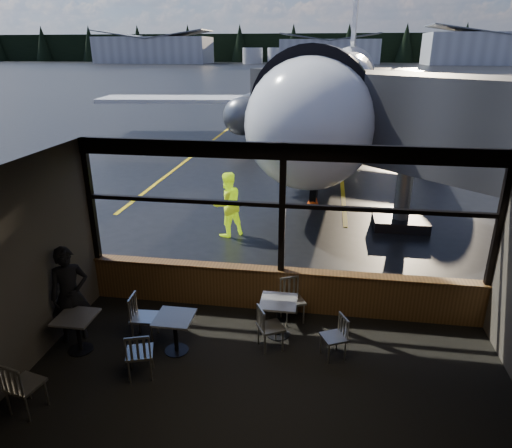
% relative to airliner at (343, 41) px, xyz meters
% --- Properties ---
extents(ground_plane, '(520.00, 520.00, 0.00)m').
position_rel_airliner_xyz_m(ground_plane, '(-1.39, 100.51, -5.59)').
color(ground_plane, black).
rests_on(ground_plane, ground).
extents(carpet_floor, '(8.00, 6.00, 0.01)m').
position_rel_airliner_xyz_m(carpet_floor, '(-1.39, -22.49, -5.58)').
color(carpet_floor, black).
rests_on(carpet_floor, ground).
extents(ceiling, '(8.00, 6.00, 0.04)m').
position_rel_airliner_xyz_m(ceiling, '(-1.39, -22.49, -2.09)').
color(ceiling, '#38332D').
rests_on(ceiling, ground).
extents(window_sill, '(8.00, 0.28, 0.90)m').
position_rel_airliner_xyz_m(window_sill, '(-1.39, -19.49, -5.14)').
color(window_sill, brown).
rests_on(window_sill, ground).
extents(window_header, '(8.00, 0.18, 0.30)m').
position_rel_airliner_xyz_m(window_header, '(-1.39, -19.49, -2.24)').
color(window_header, black).
rests_on(window_header, ground).
extents(mullion_left, '(0.12, 0.12, 2.60)m').
position_rel_airliner_xyz_m(mullion_left, '(-5.34, -19.49, -3.39)').
color(mullion_left, black).
rests_on(mullion_left, ground).
extents(mullion_centre, '(0.12, 0.12, 2.60)m').
position_rel_airliner_xyz_m(mullion_centre, '(-1.39, -19.49, -3.39)').
color(mullion_centre, black).
rests_on(mullion_centre, ground).
extents(mullion_right, '(0.12, 0.12, 2.60)m').
position_rel_airliner_xyz_m(mullion_right, '(2.56, -19.49, -3.39)').
color(mullion_right, black).
rests_on(mullion_right, ground).
extents(window_transom, '(8.00, 0.10, 0.08)m').
position_rel_airliner_xyz_m(window_transom, '(-1.39, -19.49, -3.29)').
color(window_transom, black).
rests_on(window_transom, ground).
extents(airliner, '(33.29, 38.89, 11.18)m').
position_rel_airliner_xyz_m(airliner, '(0.00, 0.00, 0.00)').
color(airliner, white).
rests_on(airliner, ground_plane).
extents(jet_bridge, '(9.67, 11.82, 5.16)m').
position_rel_airliner_xyz_m(jet_bridge, '(2.21, -13.99, -3.01)').
color(jet_bridge, '#2C2C2E').
rests_on(jet_bridge, ground_plane).
extents(cafe_table_near, '(0.68, 0.68, 0.74)m').
position_rel_airliner_xyz_m(cafe_table_near, '(-1.34, -20.42, -5.22)').
color(cafe_table_near, '#A49E97').
rests_on(cafe_table_near, carpet_floor).
extents(cafe_table_mid, '(0.66, 0.66, 0.72)m').
position_rel_airliner_xyz_m(cafe_table_mid, '(-3.09, -21.21, -5.23)').
color(cafe_table_mid, gray).
rests_on(cafe_table_mid, carpet_floor).
extents(cafe_table_left, '(0.65, 0.65, 0.72)m').
position_rel_airliner_xyz_m(cafe_table_left, '(-4.81, -21.45, -5.23)').
color(cafe_table_left, '#A19A94').
rests_on(cafe_table_left, carpet_floor).
extents(chair_near_e, '(0.59, 0.59, 0.81)m').
position_rel_airliner_xyz_m(chair_near_e, '(-0.31, -20.95, -5.18)').
color(chair_near_e, '#B5AFA3').
rests_on(chair_near_e, carpet_floor).
extents(chair_near_w, '(0.65, 0.65, 0.88)m').
position_rel_airliner_xyz_m(chair_near_w, '(-1.43, -20.85, -5.15)').
color(chair_near_w, beige).
rests_on(chair_near_w, carpet_floor).
extents(chair_near_n, '(0.66, 0.66, 0.90)m').
position_rel_airliner_xyz_m(chair_near_n, '(-1.11, -19.89, -5.14)').
color(chair_near_n, '#A9A599').
rests_on(chair_near_n, carpet_floor).
extents(chair_mid_s, '(0.62, 0.62, 0.90)m').
position_rel_airliner_xyz_m(chair_mid_s, '(-3.46, -21.93, -5.14)').
color(chair_mid_s, beige).
rests_on(chair_mid_s, carpet_floor).
extents(chair_mid_w, '(0.53, 0.53, 0.92)m').
position_rel_airliner_xyz_m(chair_mid_w, '(-3.78, -20.93, -5.13)').
color(chair_mid_w, '#BCB6AA').
rests_on(chair_mid_w, carpet_floor).
extents(chair_left_s, '(0.61, 0.61, 0.94)m').
position_rel_airliner_xyz_m(chair_left_s, '(-4.82, -22.94, -5.12)').
color(chair_left_s, '#B8B3A6').
rests_on(chair_left_s, carpet_floor).
extents(passenger, '(0.81, 0.75, 1.85)m').
position_rel_airliner_xyz_m(passenger, '(-5.08, -21.10, -4.66)').
color(passenger, black).
rests_on(passenger, carpet_floor).
extents(ground_crew, '(1.16, 1.15, 1.89)m').
position_rel_airliner_xyz_m(ground_crew, '(-3.34, -15.63, -4.64)').
color(ground_crew, '#BFF219').
rests_on(ground_crew, ground_plane).
extents(cone_nose, '(0.39, 0.39, 0.55)m').
position_rel_airliner_xyz_m(cone_nose, '(-0.98, -12.33, -5.32)').
color(cone_nose, orange).
rests_on(cone_nose, ground_plane).
extents(hangar_left, '(45.00, 18.00, 11.00)m').
position_rel_airliner_xyz_m(hangar_left, '(-71.39, 160.51, -0.09)').
color(hangar_left, silver).
rests_on(hangar_left, ground_plane).
extents(hangar_mid, '(38.00, 15.00, 10.00)m').
position_rel_airliner_xyz_m(hangar_mid, '(-1.39, 165.51, -0.59)').
color(hangar_mid, silver).
rests_on(hangar_mid, ground_plane).
extents(hangar_right, '(50.00, 20.00, 12.00)m').
position_rel_airliner_xyz_m(hangar_right, '(58.61, 158.51, 0.41)').
color(hangar_right, silver).
rests_on(hangar_right, ground_plane).
extents(fuel_tank_a, '(8.00, 8.00, 6.00)m').
position_rel_airliner_xyz_m(fuel_tank_a, '(-31.39, 162.51, -2.59)').
color(fuel_tank_a, silver).
rests_on(fuel_tank_a, ground_plane).
extents(fuel_tank_b, '(8.00, 8.00, 6.00)m').
position_rel_airliner_xyz_m(fuel_tank_b, '(-21.39, 162.51, -2.59)').
color(fuel_tank_b, silver).
rests_on(fuel_tank_b, ground_plane).
extents(fuel_tank_c, '(8.00, 8.00, 6.00)m').
position_rel_airliner_xyz_m(fuel_tank_c, '(-11.39, 162.51, -2.59)').
color(fuel_tank_c, silver).
rests_on(fuel_tank_c, ground_plane).
extents(treeline, '(360.00, 3.00, 12.00)m').
position_rel_airliner_xyz_m(treeline, '(-1.39, 190.51, 0.41)').
color(treeline, black).
rests_on(treeline, ground_plane).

